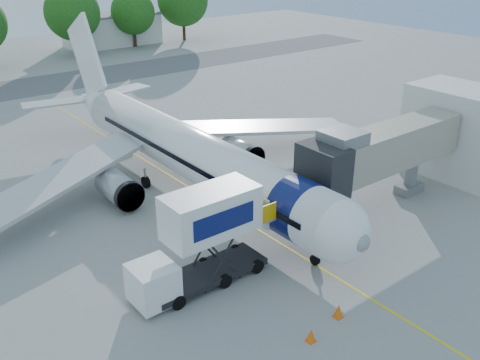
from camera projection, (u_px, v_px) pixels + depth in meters
ground at (220, 206)px, 38.20m from camera, size 160.00×160.00×0.00m
guidance_line at (220, 206)px, 38.20m from camera, size 0.15×70.00×0.01m
taxiway_strip at (26, 87)px, 68.25m from camera, size 120.00×10.00×0.01m
aircraft at (186, 151)px, 39.93m from camera, size 34.17×37.73×11.35m
jet_bridge at (376, 152)px, 35.88m from camera, size 13.90×3.20×6.60m
terminal_stub at (460, 132)px, 42.13m from camera, size 5.00×8.00×7.00m
catering_hiloader at (201, 241)px, 28.53m from camera, size 8.50×2.44×5.50m
safety_cone_a at (338, 311)px, 26.92m from camera, size 0.48×0.48×0.77m
safety_cone_b at (311, 335)px, 25.32m from camera, size 0.46×0.46×0.73m
outbuilding_right at (112, 29)px, 93.80m from camera, size 16.40×7.40×5.30m
tree_e at (72, 12)px, 83.63m from camera, size 8.65×8.65×11.03m
tree_f at (133, 12)px, 91.01m from camera, size 7.45×7.45×9.50m
tree_g at (183, 0)px, 96.14m from camera, size 9.12×9.12×11.62m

